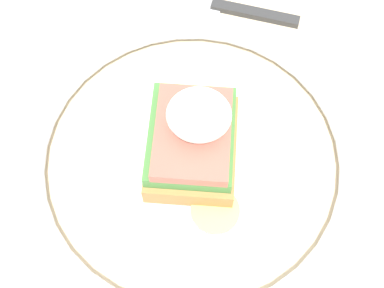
% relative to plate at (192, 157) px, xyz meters
% --- Properties ---
extents(dining_table, '(1.09, 0.92, 0.76)m').
position_rel_plate_xyz_m(dining_table, '(0.01, -0.04, -0.11)').
color(dining_table, '#C6B28E').
rests_on(dining_table, ground_plane).
extents(plate, '(0.28, 0.28, 0.02)m').
position_rel_plate_xyz_m(plate, '(0.00, 0.00, 0.00)').
color(plate, white).
rests_on(plate, dining_table).
extents(sandwich, '(0.12, 0.08, 0.08)m').
position_rel_plate_xyz_m(sandwich, '(0.00, -0.00, 0.04)').
color(sandwich, '#9E703D').
rests_on(sandwich, plate).
extents(knife, '(0.05, 0.20, 0.01)m').
position_rel_plate_xyz_m(knife, '(0.18, -0.02, -0.01)').
color(knife, '#2D2D2D').
rests_on(knife, dining_table).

